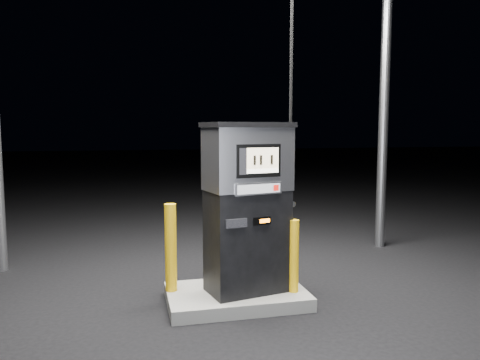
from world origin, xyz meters
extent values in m
plane|color=black|center=(0.00, 0.00, 0.00)|extent=(80.00, 80.00, 0.00)
cube|color=slate|center=(0.00, 0.00, 0.07)|extent=(1.60, 1.00, 0.15)
cylinder|color=gray|center=(3.00, 2.00, 2.25)|extent=(0.16, 0.16, 4.50)
cube|color=black|center=(0.12, -0.04, 0.74)|extent=(0.99, 0.70, 1.18)
cube|color=silver|center=(0.12, -0.04, 1.69)|extent=(1.01, 0.72, 0.71)
cube|color=black|center=(0.12, -0.04, 2.07)|extent=(1.05, 0.76, 0.06)
cube|color=black|center=(0.18, -0.31, 1.68)|extent=(0.52, 0.14, 0.36)
cube|color=beige|center=(0.22, -0.31, 1.71)|extent=(0.38, 0.08, 0.23)
cube|color=white|center=(0.22, -0.31, 1.57)|extent=(0.38, 0.08, 0.05)
cube|color=silver|center=(0.18, -0.31, 1.38)|extent=(0.56, 0.15, 0.13)
cube|color=#9C9FA4|center=(0.18, -0.32, 1.38)|extent=(0.51, 0.11, 0.10)
cube|color=red|center=(0.38, -0.28, 1.38)|extent=(0.07, 0.02, 0.07)
cube|color=black|center=(0.22, -0.29, 1.02)|extent=(0.21, 0.06, 0.09)
cube|color=orange|center=(0.25, -0.30, 1.02)|extent=(0.12, 0.03, 0.04)
cube|color=black|center=(-0.08, -0.36, 1.02)|extent=(0.25, 0.07, 0.09)
cube|color=black|center=(0.61, 0.07, 1.14)|extent=(0.13, 0.19, 0.24)
cylinder|color=gray|center=(0.66, 0.08, 1.14)|extent=(0.11, 0.22, 0.07)
cylinder|color=black|center=(0.65, 0.03, 2.72)|extent=(0.04, 0.04, 2.93)
cylinder|color=yellow|center=(-0.74, 0.17, 0.66)|extent=(0.17, 0.17, 1.02)
cylinder|color=yellow|center=(0.63, -0.20, 0.57)|extent=(0.13, 0.13, 0.84)
camera|label=1|loc=(-1.18, -5.15, 2.03)|focal=35.00mm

